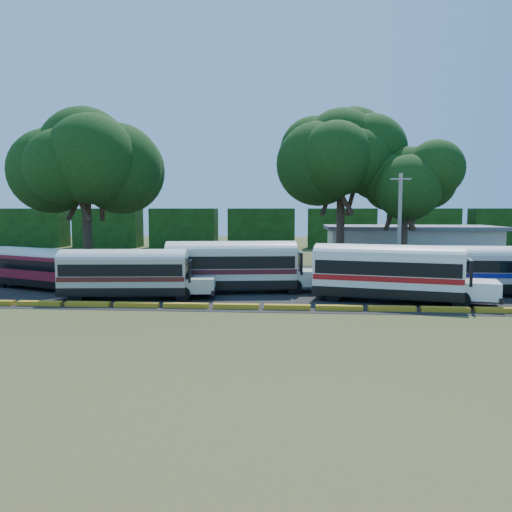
# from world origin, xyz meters

# --- Properties ---
(ground) EXTENTS (160.00, 160.00, 0.00)m
(ground) POSITION_xyz_m (0.00, 0.00, 0.00)
(ground) COLOR #304717
(ground) RESTS_ON ground
(asphalt_strip) EXTENTS (64.00, 24.00, 0.02)m
(asphalt_strip) POSITION_xyz_m (1.00, 12.00, 0.01)
(asphalt_strip) COLOR black
(asphalt_strip) RESTS_ON ground
(curb) EXTENTS (53.70, 0.45, 0.30)m
(curb) POSITION_xyz_m (-0.00, 1.00, 0.15)
(curb) COLOR gold
(curb) RESTS_ON ground
(terminal_building) EXTENTS (19.00, 9.00, 4.00)m
(terminal_building) POSITION_xyz_m (18.00, 30.00, 2.03)
(terminal_building) COLOR beige
(terminal_building) RESTS_ON ground
(treeline_backdrop) EXTENTS (130.00, 4.00, 6.00)m
(treeline_backdrop) POSITION_xyz_m (0.00, 48.00, 3.00)
(treeline_backdrop) COLOR black
(treeline_backdrop) RESTS_ON ground
(bus_red) EXTENTS (9.32, 5.68, 3.02)m
(bus_red) POSITION_xyz_m (-13.94, 7.42, 1.73)
(bus_red) COLOR black
(bus_red) RESTS_ON ground
(bus_cream_west) EXTENTS (10.15, 3.41, 3.27)m
(bus_cream_west) POSITION_xyz_m (-5.90, 3.75, 1.85)
(bus_cream_west) COLOR black
(bus_cream_west) RESTS_ON ground
(bus_cream_east) EXTENTS (11.32, 4.16, 3.63)m
(bus_cream_east) POSITION_xyz_m (0.71, 6.91, 2.05)
(bus_cream_east) COLOR black
(bus_cream_east) RESTS_ON ground
(bus_white_red) EXTENTS (11.40, 5.23, 3.64)m
(bus_white_red) POSITION_xyz_m (10.97, 3.97, 2.06)
(bus_white_red) COLOR black
(bus_white_red) RESTS_ON ground
(bus_white_blue) EXTENTS (10.32, 2.74, 3.38)m
(bus_white_blue) POSITION_xyz_m (18.01, 7.03, 1.91)
(bus_white_blue) COLOR black
(bus_white_blue) RESTS_ON ground
(tree_west) EXTENTS (10.89, 10.89, 14.82)m
(tree_west) POSITION_xyz_m (-13.60, 15.61, 10.78)
(tree_west) COLOR #332319
(tree_west) RESTS_ON ground
(tree_center) EXTENTS (10.58, 10.58, 15.61)m
(tree_center) POSITION_xyz_m (9.42, 21.89, 11.67)
(tree_center) COLOR #332319
(tree_center) RESTS_ON ground
(tree_east) EXTENTS (7.71, 7.71, 11.67)m
(tree_east) POSITION_xyz_m (15.14, 20.04, 8.76)
(tree_east) COLOR #332319
(tree_east) RESTS_ON ground
(utility_pole) EXTENTS (1.60, 0.30, 8.63)m
(utility_pole) POSITION_xyz_m (13.08, 11.93, 4.43)
(utility_pole) COLOR gray
(utility_pole) RESTS_ON ground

